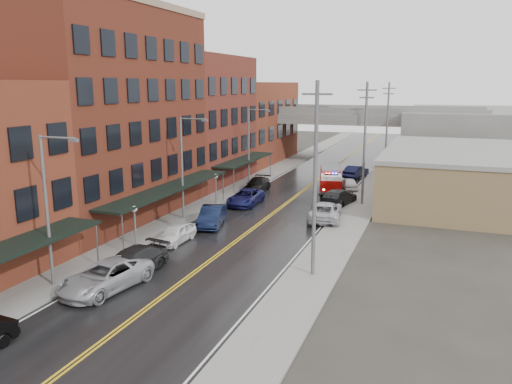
% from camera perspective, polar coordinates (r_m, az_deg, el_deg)
% --- Properties ---
extents(road, '(11.00, 160.00, 0.02)m').
position_cam_1_polar(road, '(47.48, 2.45, -2.10)').
color(road, black).
rests_on(road, ground).
extents(sidewalk_left, '(3.00, 160.00, 0.15)m').
position_cam_1_polar(sidewalk_left, '(50.13, -5.51, -1.30)').
color(sidewalk_left, slate).
rests_on(sidewalk_left, ground).
extents(sidewalk_right, '(3.00, 160.00, 0.15)m').
position_cam_1_polar(sidewalk_right, '(45.83, 11.18, -2.78)').
color(sidewalk_right, slate).
rests_on(sidewalk_right, ground).
extents(curb_left, '(0.30, 160.00, 0.15)m').
position_cam_1_polar(curb_left, '(49.44, -3.79, -1.46)').
color(curb_left, gray).
rests_on(curb_left, ground).
extents(curb_right, '(0.30, 160.00, 0.15)m').
position_cam_1_polar(curb_right, '(46.10, 9.15, -2.61)').
color(curb_right, gray).
rests_on(curb_right, ground).
extents(brick_building_b, '(9.00, 20.00, 18.00)m').
position_cam_1_polar(brick_building_b, '(45.96, -16.44, 8.30)').
color(brick_building_b, '#552216').
rests_on(brick_building_b, ground).
extents(brick_building_c, '(9.00, 15.00, 15.00)m').
position_cam_1_polar(brick_building_c, '(60.96, -6.44, 8.16)').
color(brick_building_c, maroon).
rests_on(brick_building_c, ground).
extents(brick_building_far, '(9.00, 20.00, 12.00)m').
position_cam_1_polar(brick_building_far, '(77.05, -0.50, 7.96)').
color(brick_building_far, maroon).
rests_on(brick_building_far, ground).
extents(tan_building, '(14.00, 22.00, 5.00)m').
position_cam_1_polar(tan_building, '(54.60, 22.08, 1.57)').
color(tan_building, olive).
rests_on(tan_building, ground).
extents(right_far_block, '(18.00, 30.00, 8.00)m').
position_cam_1_polar(right_far_block, '(84.23, 23.09, 5.99)').
color(right_far_block, slate).
rests_on(right_far_block, ground).
extents(awning_1, '(2.60, 18.00, 3.09)m').
position_cam_1_polar(awning_1, '(43.56, -9.82, 0.43)').
color(awning_1, black).
rests_on(awning_1, ground).
extents(awning_2, '(2.60, 13.00, 3.09)m').
position_cam_1_polar(awning_2, '(59.08, -1.29, 3.70)').
color(awning_2, black).
rests_on(awning_2, ground).
extents(globe_lamp_1, '(0.44, 0.44, 3.12)m').
position_cam_1_polar(globe_lamp_1, '(37.39, -13.71, -2.77)').
color(globe_lamp_1, '#59595B').
rests_on(globe_lamp_1, ground).
extents(globe_lamp_2, '(0.44, 0.44, 3.12)m').
position_cam_1_polar(globe_lamp_2, '(49.27, -4.62, 1.14)').
color(globe_lamp_2, '#59595B').
rests_on(globe_lamp_2, ground).
extents(street_lamp_0, '(2.64, 0.22, 9.00)m').
position_cam_1_polar(street_lamp_0, '(30.75, -22.53, -1.09)').
color(street_lamp_0, '#59595B').
rests_on(street_lamp_0, ground).
extents(street_lamp_1, '(2.64, 0.22, 9.00)m').
position_cam_1_polar(street_lamp_1, '(43.57, -8.19, 3.43)').
color(street_lamp_1, '#59595B').
rests_on(street_lamp_1, ground).
extents(street_lamp_2, '(2.64, 0.22, 9.00)m').
position_cam_1_polar(street_lamp_2, '(57.99, -0.61, 5.73)').
color(street_lamp_2, '#59595B').
rests_on(street_lamp_2, ground).
extents(utility_pole_0, '(1.80, 0.24, 12.00)m').
position_cam_1_polar(utility_pole_0, '(30.10, 6.77, 1.69)').
color(utility_pole_0, '#59595B').
rests_on(utility_pole_0, ground).
extents(utility_pole_1, '(1.80, 0.24, 12.00)m').
position_cam_1_polar(utility_pole_1, '(49.57, 12.32, 5.64)').
color(utility_pole_1, '#59595B').
rests_on(utility_pole_1, ground).
extents(utility_pole_2, '(1.80, 0.24, 12.00)m').
position_cam_1_polar(utility_pole_2, '(69.34, 14.74, 7.34)').
color(utility_pole_2, '#59595B').
rests_on(utility_pole_2, ground).
extents(overpass, '(40.00, 10.00, 7.50)m').
position_cam_1_polar(overpass, '(77.30, 9.92, 7.79)').
color(overpass, slate).
rests_on(overpass, ground).
extents(fire_truck, '(4.13, 7.49, 2.61)m').
position_cam_1_polar(fire_truck, '(56.38, 8.51, 1.54)').
color(fire_truck, '#980A07').
rests_on(fire_truck, ground).
extents(parked_car_left_2, '(3.69, 6.34, 1.66)m').
position_cam_1_polar(parked_car_left_2, '(30.68, -16.82, -9.21)').
color(parked_car_left_2, '#A2A4AA').
rests_on(parked_car_left_2, ground).
extents(parked_car_left_3, '(3.10, 5.84, 1.61)m').
position_cam_1_polar(parked_car_left_3, '(32.61, -14.09, -7.80)').
color(parked_car_left_3, black).
rests_on(parked_car_left_3, ground).
extents(parked_car_left_4, '(1.78, 4.20, 1.42)m').
position_cam_1_polar(parked_car_left_4, '(38.30, -9.17, -4.71)').
color(parked_car_left_4, white).
rests_on(parked_car_left_4, ground).
extents(parked_car_left_5, '(2.97, 5.32, 1.66)m').
position_cam_1_polar(parked_car_left_5, '(42.38, -5.07, -2.76)').
color(parked_car_left_5, black).
rests_on(parked_car_left_5, ground).
extents(parked_car_left_6, '(2.73, 5.61, 1.54)m').
position_cam_1_polar(parked_car_left_6, '(49.50, -1.18, -0.59)').
color(parked_car_left_6, '#151851').
rests_on(parked_car_left_6, ground).
extents(parked_car_left_7, '(2.56, 5.45, 1.54)m').
position_cam_1_polar(parked_car_left_7, '(55.41, 0.13, 0.80)').
color(parked_car_left_7, black).
rests_on(parked_car_left_7, ground).
extents(parked_car_right_0, '(3.62, 6.31, 1.66)m').
position_cam_1_polar(parked_car_right_0, '(44.33, 7.90, -2.16)').
color(parked_car_right_0, '#B4B5BC').
rests_on(parked_car_right_0, ground).
extents(parked_car_right_1, '(3.30, 5.84, 1.60)m').
position_cam_1_polar(parked_car_right_1, '(50.06, 9.41, -0.58)').
color(parked_car_right_1, '#232325').
rests_on(parked_car_right_1, ground).
extents(parked_car_right_2, '(2.91, 4.38, 1.39)m').
position_cam_1_polar(parked_car_right_2, '(57.45, 10.56, 0.93)').
color(parked_car_right_2, white).
rests_on(parked_car_right_2, ground).
extents(parked_car_right_3, '(2.74, 5.10, 1.60)m').
position_cam_1_polar(parked_car_right_3, '(65.08, 11.35, 2.31)').
color(parked_car_right_3, black).
rests_on(parked_car_right_3, ground).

